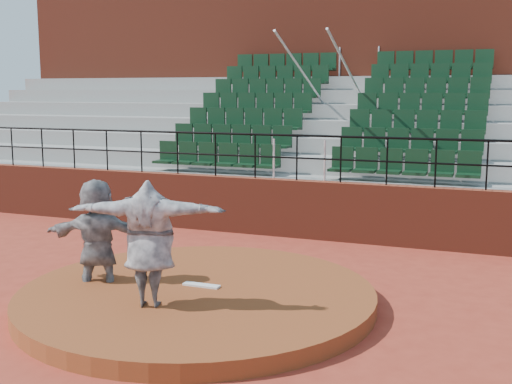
% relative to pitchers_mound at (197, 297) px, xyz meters
% --- Properties ---
extents(ground, '(90.00, 90.00, 0.00)m').
position_rel_pitchers_mound_xyz_m(ground, '(0.00, 0.00, -0.12)').
color(ground, '#A53725').
rests_on(ground, ground).
extents(pitchers_mound, '(5.50, 5.50, 0.25)m').
position_rel_pitchers_mound_xyz_m(pitchers_mound, '(0.00, 0.00, 0.00)').
color(pitchers_mound, brown).
rests_on(pitchers_mound, ground).
extents(pitching_rubber, '(0.60, 0.15, 0.03)m').
position_rel_pitchers_mound_xyz_m(pitching_rubber, '(0.00, 0.15, 0.14)').
color(pitching_rubber, white).
rests_on(pitching_rubber, pitchers_mound).
extents(boundary_wall, '(24.00, 0.30, 1.30)m').
position_rel_pitchers_mound_xyz_m(boundary_wall, '(0.00, 5.00, 0.53)').
color(boundary_wall, maroon).
rests_on(boundary_wall, ground).
extents(wall_railing, '(24.04, 0.05, 1.03)m').
position_rel_pitchers_mound_xyz_m(wall_railing, '(0.00, 5.00, 1.90)').
color(wall_railing, black).
rests_on(wall_railing, boundary_wall).
extents(seating_deck, '(24.00, 5.97, 4.63)m').
position_rel_pitchers_mound_xyz_m(seating_deck, '(0.00, 8.65, 1.32)').
color(seating_deck, gray).
rests_on(seating_deck, ground).
extents(press_box_facade, '(24.00, 3.00, 7.10)m').
position_rel_pitchers_mound_xyz_m(press_box_facade, '(0.00, 12.60, 3.43)').
color(press_box_facade, maroon).
rests_on(press_box_facade, ground).
extents(pitcher, '(2.31, 1.18, 1.81)m').
position_rel_pitchers_mound_xyz_m(pitcher, '(-0.28, -0.92, 1.03)').
color(pitcher, black).
rests_on(pitcher, pitchers_mound).
extents(fielder, '(1.86, 1.07, 1.91)m').
position_rel_pitchers_mound_xyz_m(fielder, '(-1.68, -0.16, 0.83)').
color(fielder, black).
rests_on(fielder, ground).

